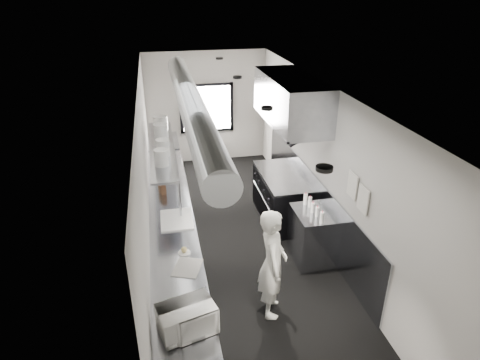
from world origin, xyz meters
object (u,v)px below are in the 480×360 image
line_cook (272,264)px  squeeze_bottle_b (317,212)px  deli_tub_b (172,319)px  plate_stack_a (161,157)px  far_work_table (165,158)px  range (283,197)px  microwave (187,319)px  pass_shelf (163,149)px  squeeze_bottle_d (310,202)px  squeeze_bottle_e (305,199)px  plate_stack_d (161,126)px  squeeze_bottle_c (313,208)px  knife_block (162,187)px  exhaust_hood (291,100)px  bottle_station (313,236)px  deli_tub_a (172,304)px  prep_counter (174,245)px  plate_stack_c (161,133)px  small_plate (184,253)px  plate_stack_b (163,148)px  squeeze_bottle_a (322,218)px  cutting_board (177,219)px

line_cook → squeeze_bottle_b: 1.38m
deli_tub_b → plate_stack_a: (0.04, 2.84, 0.75)m
far_work_table → range: bearing=-48.8°
microwave → pass_shelf: bearing=75.7°
microwave → deli_tub_b: microwave is taller
squeeze_bottle_d → line_cook: bearing=-128.1°
pass_shelf → line_cook: (1.32, -2.76, -0.72)m
microwave → squeeze_bottle_e: microwave is taller
squeeze_bottle_d → plate_stack_d: bearing=137.8°
deli_tub_b → squeeze_bottle_c: size_ratio=0.85×
deli_tub_b → knife_block: knife_block is taller
microwave → squeeze_bottle_b: 3.00m
exhaust_hood → bottle_station: 2.39m
plate_stack_d → deli_tub_a: bearing=-91.0°
exhaust_hood → microwave: 4.36m
prep_counter → microwave: 2.40m
knife_block → plate_stack_c: bearing=70.1°
microwave → range: bearing=43.1°
small_plate → squeeze_bottle_b: squeeze_bottle_b is taller
far_work_table → small_plate: (0.12, -4.60, 0.46)m
microwave → deli_tub_b: size_ratio=3.61×
prep_counter → plate_stack_a: plate_stack_a is taller
plate_stack_c → squeeze_bottle_c: size_ratio=2.02×
microwave → bottle_station: bearing=27.6°
plate_stack_b → squeeze_bottle_d: (2.30, -1.08, -0.73)m
exhaust_hood → far_work_table: exhaust_hood is taller
pass_shelf → squeeze_bottle_a: (2.31, -2.03, -0.54)m
bottle_station → squeeze_bottle_b: bearing=-103.0°
squeeze_bottle_d → small_plate: bearing=-157.5°
bottle_station → squeeze_bottle_a: squeeze_bottle_a is taller
plate_stack_c → squeeze_bottle_d: bearing=-37.1°
exhaust_hood → knife_block: size_ratio=10.19×
small_plate → plate_stack_c: size_ratio=0.48×
bottle_station → cutting_board: size_ratio=1.37×
deli_tub_b → plate_stack_d: bearing=88.8°
exhaust_hood → squeeze_bottle_c: size_ratio=12.43×
plate_stack_b → bottle_station: bearing=-28.7°
squeeze_bottle_b → small_plate: bearing=-165.1°
far_work_table → microwave: microwave is taller
microwave → squeeze_bottle_a: microwave is taller
squeeze_bottle_a → squeeze_bottle_c: bearing=94.3°
plate_stack_a → cutting_board: bearing=-77.4°
microwave → plate_stack_c: (-0.08, 4.06, 0.69)m
range → small_plate: 2.98m
far_work_table → line_cook: bearing=-75.5°
deli_tub_a → plate_stack_c: 3.76m
pass_shelf → exhaust_hood: bearing=-7.5°
microwave → squeeze_bottle_a: bearing=23.2°
cutting_board → plate_stack_d: (-0.11, 2.07, 0.86)m
microwave → plate_stack_d: plate_stack_d is taller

